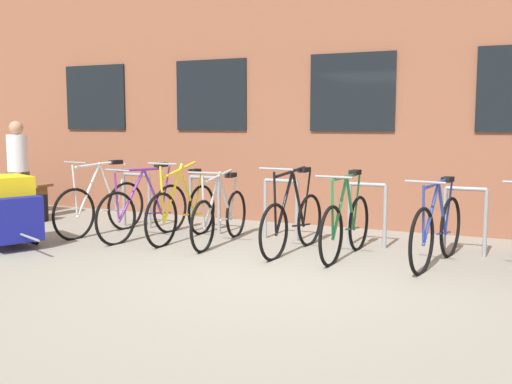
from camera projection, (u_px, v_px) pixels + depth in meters
The scene contains 14 objects.
ground_plane at pixel (267, 276), 6.29m from camera, with size 42.00×42.00×0.00m, color gray.
storefront_building at pixel (403, 63), 12.30m from camera, with size 28.00×7.67×5.63m.
bike_rack at pixel (323, 206), 7.96m from camera, with size 6.52×0.05×0.84m.
bicycle_silver at pixel (220, 216), 7.94m from camera, with size 0.44×1.75×1.02m.
bicycle_black at pixel (293, 221), 7.42m from camera, with size 0.44×1.68×1.10m.
bicycle_white at pixel (101, 206), 8.62m from camera, with size 0.44×1.70×1.09m.
bicycle_blue at pixel (437, 230), 6.76m from camera, with size 0.47×1.74×1.01m.
bicycle_green at pixel (346, 225), 7.15m from camera, with size 0.44×1.66×1.05m.
bicycle_yellow at pixel (183, 211), 8.19m from camera, with size 0.44×1.76×1.11m.
bicycle_purple at pixel (145, 210), 8.33m from camera, with size 0.45×1.79×1.06m.
bike_trailer at pixel (7, 210), 7.70m from camera, with size 1.45×0.91×0.94m.
wooden_bench at pixel (11, 190), 11.04m from camera, with size 1.69×0.40×0.50m.
person_by_bench at pixel (18, 164), 9.71m from camera, with size 0.32×0.33×1.63m.
backpack at pixel (37, 208), 9.74m from camera, with size 0.28×0.20×0.44m, color black.
Camera 1 is at (2.44, -5.64, 1.61)m, focal length 41.96 mm.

